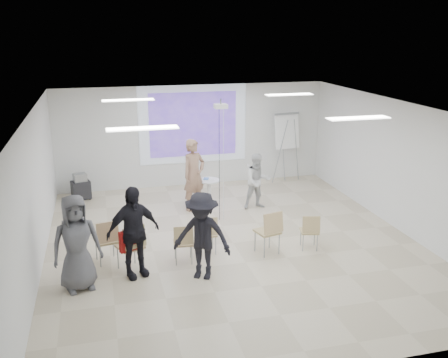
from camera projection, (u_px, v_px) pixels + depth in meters
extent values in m
cube|color=beige|center=(233.00, 245.00, 11.10)|extent=(8.00, 9.00, 0.10)
cube|color=white|center=(234.00, 106.00, 10.20)|extent=(8.00, 9.00, 0.10)
cube|color=silver|center=(193.00, 136.00, 14.87)|extent=(8.00, 0.10, 3.00)
cube|color=silver|center=(33.00, 193.00, 9.69)|extent=(0.10, 9.00, 3.00)
cube|color=silver|center=(401.00, 166.00, 11.61)|extent=(0.10, 9.00, 3.00)
cube|color=silver|center=(193.00, 124.00, 14.70)|extent=(3.20, 0.01, 2.30)
cube|color=#5433AE|center=(193.00, 124.00, 14.69)|extent=(2.60, 0.01, 1.90)
cylinder|color=white|center=(209.00, 204.00, 13.47)|extent=(0.55, 0.55, 0.05)
cylinder|color=white|center=(209.00, 193.00, 13.37)|extent=(0.15, 0.15, 0.63)
cylinder|color=white|center=(209.00, 181.00, 13.27)|extent=(0.75, 0.75, 0.04)
cube|color=silver|center=(211.00, 180.00, 13.24)|extent=(0.21, 0.16, 0.01)
cube|color=#407EC1|center=(206.00, 179.00, 13.33)|extent=(0.19, 0.23, 0.01)
imported|color=#A37A64|center=(194.00, 170.00, 12.83)|extent=(0.94, 0.84, 2.13)
imported|color=silver|center=(258.00, 178.00, 13.00)|extent=(0.82, 0.67, 1.64)
cube|color=white|center=(199.00, 155.00, 13.00)|extent=(0.10, 0.13, 0.04)
cube|color=silver|center=(248.00, 166.00, 13.11)|extent=(0.04, 0.12, 0.04)
cube|color=tan|center=(106.00, 240.00, 10.07)|extent=(0.52, 0.52, 0.04)
cube|color=tan|center=(108.00, 232.00, 9.82)|extent=(0.44, 0.18, 0.41)
cylinder|color=gray|center=(100.00, 256.00, 9.92)|extent=(0.03, 0.03, 0.46)
cylinder|color=#95969D|center=(118.00, 253.00, 10.07)|extent=(0.03, 0.03, 0.46)
cylinder|color=gray|center=(96.00, 250.00, 10.22)|extent=(0.03, 0.03, 0.46)
cylinder|color=#94979C|center=(113.00, 246.00, 10.37)|extent=(0.03, 0.03, 0.46)
cube|color=tan|center=(130.00, 247.00, 9.74)|extent=(0.60, 0.60, 0.04)
cube|color=tan|center=(135.00, 237.00, 9.50)|extent=(0.45, 0.27, 0.43)
cylinder|color=gray|center=(127.00, 264.00, 9.56)|extent=(0.03, 0.03, 0.48)
cylinder|color=#94969C|center=(144.00, 259.00, 9.78)|extent=(0.03, 0.03, 0.48)
cylinder|color=gray|center=(118.00, 258.00, 9.84)|extent=(0.03, 0.03, 0.48)
cylinder|color=gray|center=(135.00, 253.00, 10.06)|extent=(0.03, 0.03, 0.48)
cube|color=tan|center=(183.00, 243.00, 10.09)|extent=(0.43, 0.43, 0.04)
cube|color=tan|center=(184.00, 236.00, 9.84)|extent=(0.40, 0.12, 0.37)
cylinder|color=gray|center=(176.00, 256.00, 9.98)|extent=(0.02, 0.02, 0.41)
cylinder|color=gray|center=(192.00, 255.00, 10.02)|extent=(0.02, 0.02, 0.41)
cylinder|color=gray|center=(175.00, 250.00, 10.28)|extent=(0.02, 0.02, 0.41)
cylinder|color=gray|center=(190.00, 248.00, 10.32)|extent=(0.02, 0.02, 0.41)
cube|color=tan|center=(207.00, 234.00, 10.50)|extent=(0.40, 0.40, 0.04)
cube|color=tan|center=(208.00, 227.00, 10.26)|extent=(0.40, 0.08, 0.38)
cylinder|color=gray|center=(201.00, 247.00, 10.38)|extent=(0.02, 0.02, 0.41)
cylinder|color=#95989D|center=(216.00, 246.00, 10.45)|extent=(0.02, 0.02, 0.41)
cylinder|color=gray|center=(198.00, 241.00, 10.68)|extent=(0.02, 0.02, 0.41)
cylinder|color=gray|center=(212.00, 240.00, 10.75)|extent=(0.02, 0.02, 0.41)
cube|color=tan|center=(267.00, 232.00, 10.46)|extent=(0.55, 0.55, 0.04)
cube|color=tan|center=(273.00, 223.00, 10.20)|extent=(0.46, 0.20, 0.43)
cylinder|color=gray|center=(264.00, 247.00, 10.30)|extent=(0.03, 0.03, 0.48)
cylinder|color=gray|center=(279.00, 244.00, 10.47)|extent=(0.03, 0.03, 0.48)
cylinder|color=gray|center=(255.00, 241.00, 10.61)|extent=(0.03, 0.03, 0.48)
cylinder|color=gray|center=(269.00, 238.00, 10.77)|extent=(0.03, 0.03, 0.48)
cube|color=tan|center=(309.00, 231.00, 10.71)|extent=(0.45, 0.45, 0.04)
cube|color=tan|center=(311.00, 225.00, 10.47)|extent=(0.38, 0.16, 0.36)
cylinder|color=#92969A|center=(303.00, 243.00, 10.62)|extent=(0.02, 0.02, 0.39)
cylinder|color=gray|center=(317.00, 243.00, 10.62)|extent=(0.02, 0.02, 0.39)
cylinder|color=gray|center=(301.00, 237.00, 10.91)|extent=(0.02, 0.02, 0.39)
cylinder|color=gray|center=(314.00, 237.00, 10.91)|extent=(0.02, 0.02, 0.39)
cube|color=maroon|center=(130.00, 240.00, 9.47)|extent=(0.44, 0.27, 0.42)
imported|color=black|center=(183.00, 241.00, 10.10)|extent=(0.33, 0.25, 0.02)
imported|color=black|center=(133.00, 226.00, 9.34)|extent=(1.37, 1.09, 2.06)
imported|color=black|center=(202.00, 230.00, 9.29)|extent=(1.43, 1.19, 1.93)
imported|color=#57575C|center=(76.00, 237.00, 8.88)|extent=(1.12, 0.88, 2.02)
cylinder|color=#979A9F|center=(280.00, 152.00, 15.01)|extent=(0.39, 0.20, 1.97)
cylinder|color=gray|center=(296.00, 150.00, 15.20)|extent=(0.35, 0.27, 1.97)
cylinder|color=gray|center=(283.00, 148.00, 15.43)|extent=(0.07, 0.44, 1.96)
cube|color=white|center=(287.00, 130.00, 15.05)|extent=(0.80, 0.31, 1.10)
cube|color=gray|center=(287.00, 114.00, 14.94)|extent=(0.80, 0.15, 0.08)
cube|color=black|center=(81.00, 190.00, 13.84)|extent=(0.57, 0.50, 0.49)
cube|color=gray|center=(80.00, 178.00, 13.74)|extent=(0.40, 0.37, 0.22)
cylinder|color=black|center=(76.00, 201.00, 13.70)|extent=(0.07, 0.07, 0.06)
cylinder|color=black|center=(90.00, 198.00, 13.88)|extent=(0.07, 0.07, 0.06)
cylinder|color=black|center=(73.00, 198.00, 13.95)|extent=(0.07, 0.07, 0.06)
cylinder|color=black|center=(87.00, 195.00, 14.13)|extent=(0.07, 0.07, 0.06)
cube|color=white|center=(221.00, 106.00, 11.68)|extent=(0.30, 0.25, 0.10)
cylinder|color=gray|center=(221.00, 102.00, 11.65)|extent=(0.04, 0.04, 0.14)
cylinder|color=black|center=(219.00, 166.00, 12.01)|extent=(0.01, 0.01, 2.77)
cylinder|color=white|center=(223.00, 166.00, 12.01)|extent=(0.01, 0.01, 2.77)
cube|color=white|center=(128.00, 100.00, 11.60)|extent=(1.20, 0.30, 0.02)
cube|color=white|center=(289.00, 95.00, 12.55)|extent=(1.20, 0.30, 0.02)
cube|color=white|center=(142.00, 128.00, 8.36)|extent=(1.20, 0.30, 0.02)
cube|color=white|center=(358.00, 118.00, 9.30)|extent=(1.20, 0.30, 0.02)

